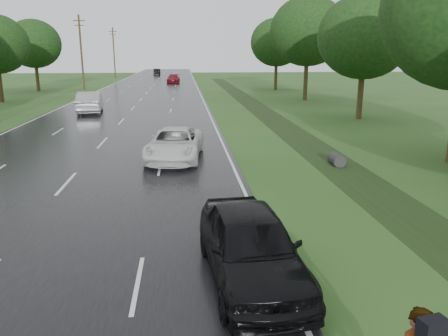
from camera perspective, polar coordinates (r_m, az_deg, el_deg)
name	(u,v)px	position (r m, az deg, el deg)	size (l,w,h in m)	color
road	(145,95)	(54.16, -10.33, 9.32)	(14.00, 180.00, 0.04)	black
edge_stripe_east	(201,95)	(54.01, -3.08, 9.54)	(0.12, 180.00, 0.01)	silver
edge_stripe_west	(87,96)	(55.14, -17.42, 9.01)	(0.12, 180.00, 0.01)	silver
center_line	(145,95)	(54.16, -10.33, 9.34)	(0.12, 180.00, 0.01)	silver
drainage_ditch	(290,131)	(28.73, 8.68, 4.77)	(2.20, 120.00, 0.56)	black
utility_pole_far	(81,51)	(65.22, -18.14, 14.29)	(1.60, 0.26, 10.00)	#382B16
utility_pole_distant	(114,52)	(94.75, -14.18, 14.49)	(1.60, 0.26, 10.00)	#382B16
tree_east_c	(365,37)	(35.48, 17.92, 16.01)	(7.00, 7.00, 9.29)	#382B16
tree_east_d	(308,31)	(48.62, 10.90, 17.12)	(8.00, 8.00, 10.76)	#382B16
tree_east_f	(277,42)	(62.12, 6.91, 15.98)	(7.20, 7.20, 9.62)	#382B16
tree_west_f	(34,44)	(64.73, -23.60, 14.64)	(7.00, 7.00, 9.29)	#382B16
white_pickup	(175,144)	(20.84, -6.44, 3.13)	(2.42, 5.25, 1.46)	silver
dark_sedan	(251,245)	(9.74, 3.53, -10.04)	(1.93, 4.80, 1.63)	black
silver_sedan	(90,102)	(39.05, -17.11, 8.22)	(1.88, 5.38, 1.77)	#999DA1
far_car_red	(173,79)	(76.03, -6.63, 11.51)	(1.99, 4.89, 1.42)	maroon
far_car_dark	(157,72)	(104.41, -8.77, 12.30)	(1.53, 4.38, 1.44)	black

